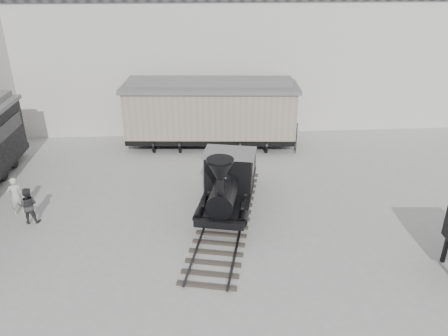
{
  "coord_description": "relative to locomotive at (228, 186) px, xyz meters",
  "views": [
    {
      "loc": [
        -0.35,
        -12.95,
        9.66
      ],
      "look_at": [
        0.91,
        3.9,
        2.0
      ],
      "focal_mm": 35.0,
      "sensor_mm": 36.0,
      "label": 1
    }
  ],
  "objects": [
    {
      "name": "locomotive",
      "position": [
        0.0,
        0.0,
        0.0
      ],
      "size": [
        4.08,
        9.62,
        3.32
      ],
      "rotation": [
        0.0,
        0.0,
        -0.22
      ],
      "color": "#2A2522",
      "rests_on": "ground"
    },
    {
      "name": "boxcar",
      "position": [
        -0.4,
        7.86,
        0.93
      ],
      "size": [
        10.27,
        3.94,
        4.12
      ],
      "rotation": [
        0.0,
        0.0,
        -0.08
      ],
      "color": "black",
      "rests_on": "ground"
    },
    {
      "name": "visitor_a",
      "position": [
        -9.13,
        0.44,
        -0.37
      ],
      "size": [
        0.75,
        0.67,
        1.71
      ],
      "primitive_type": "imported",
      "rotation": [
        0.0,
        0.0,
        3.67
      ],
      "color": "silver",
      "rests_on": "ground"
    },
    {
      "name": "north_wall",
      "position": [
        -1.09,
        11.22,
        4.33
      ],
      "size": [
        34.0,
        2.51,
        11.0
      ],
      "color": "silver",
      "rests_on": "ground"
    },
    {
      "name": "visitor_b",
      "position": [
        -8.35,
        -0.36,
        -0.43
      ],
      "size": [
        0.8,
        0.64,
        1.59
      ],
      "primitive_type": "imported",
      "rotation": [
        0.0,
        0.0,
        3.19
      ],
      "color": "#38383A",
      "rests_on": "ground"
    },
    {
      "name": "ground",
      "position": [
        -1.09,
        -3.77,
        -1.23
      ],
      "size": [
        90.0,
        90.0,
        0.0
      ],
      "primitive_type": "plane",
      "color": "#9E9E9B"
    }
  ]
}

